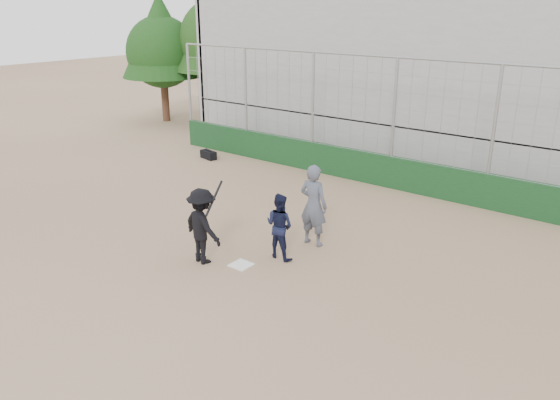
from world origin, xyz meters
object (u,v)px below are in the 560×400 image
Objects in this scene: umpire at (313,209)px; batter_at_plate at (202,226)px; equipment_bag at (208,155)px; catcher_crouched at (279,236)px.

batter_at_plate is at bearing 57.76° from umpire.
batter_at_plate is at bearing -45.49° from equipment_bag.
catcher_crouched is at bearing 44.93° from batter_at_plate.
catcher_crouched is 1.42× the size of equipment_bag.
batter_at_plate is 1.75m from catcher_crouched.
batter_at_plate is 2.68m from umpire.
equipment_bag is (-7.47, 3.89, -0.75)m from umpire.
batter_at_plate is 2.52× the size of equipment_bag.
equipment_bag is at bearing 134.51° from batter_at_plate.
catcher_crouched is 0.59× the size of umpire.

